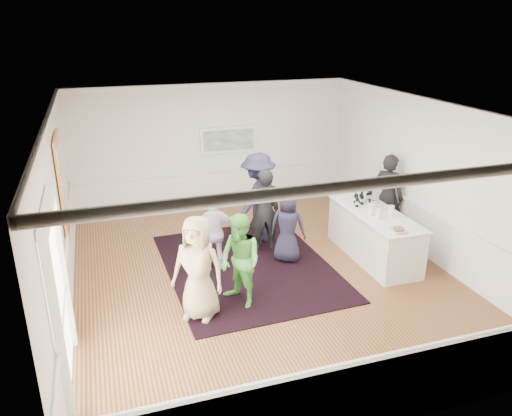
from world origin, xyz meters
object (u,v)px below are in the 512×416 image
object	(u,v)px
guest_green	(240,261)
guest_navy	(288,227)
nut_bowl	(399,230)
guest_tan	(198,268)
guest_dark_b	(264,210)
serving_table	(374,235)
bartender	(388,197)
guest_lilac	(214,233)
guest_dark_a	(258,199)
ice_bucket	(372,203)

from	to	relation	value
guest_green	guest_navy	xyz separation A→B (m)	(1.38, 1.31, -0.08)
guest_green	nut_bowl	world-z (taller)	guest_green
guest_tan	guest_dark_b	bearing A→B (deg)	82.19
guest_tan	guest_navy	world-z (taller)	guest_tan
serving_table	bartender	xyz separation A→B (m)	(0.78, 0.82, 0.47)
guest_lilac	guest_navy	world-z (taller)	guest_lilac
guest_navy	guest_tan	bearing A→B (deg)	69.21
bartender	guest_dark_a	bearing A→B (deg)	47.30
guest_tan	guest_navy	xyz separation A→B (m)	(2.13, 1.47, -0.15)
guest_tan	guest_dark_b	size ratio (longest dim) A/B	0.99
bartender	guest_dark_b	distance (m)	2.81
guest_tan	guest_navy	distance (m)	2.59
serving_table	guest_tan	bearing A→B (deg)	-164.79
guest_tan	guest_green	size ratio (longest dim) A/B	1.08
guest_green	guest_navy	size ratio (longest dim) A/B	1.12
guest_green	guest_lilac	distance (m)	1.40
guest_tan	serving_table	bearing A→B (deg)	48.83
guest_green	guest_tan	bearing A→B (deg)	-103.34
guest_tan	guest_dark_a	xyz separation A→B (m)	(1.84, 2.49, 0.12)
bartender	nut_bowl	bearing A→B (deg)	123.40
ice_bucket	nut_bowl	xyz separation A→B (m)	(-0.15, -1.21, -0.08)
guest_tan	ice_bucket	world-z (taller)	guest_tan
guest_tan	ice_bucket	xyz separation A→B (m)	(3.90, 1.27, 0.22)
guest_green	guest_dark_b	distance (m)	2.21
guest_dark_b	serving_table	bearing A→B (deg)	161.48
guest_dark_a	guest_navy	xyz separation A→B (m)	(0.29, -1.02, -0.28)
guest_green	ice_bucket	distance (m)	3.35
serving_table	guest_navy	size ratio (longest dim) A/B	1.66
guest_dark_b	guest_green	bearing A→B (deg)	69.14
nut_bowl	guest_navy	bearing A→B (deg)	139.05
guest_green	guest_dark_b	bearing A→B (deg)	125.13
bartender	guest_dark_b	bearing A→B (deg)	55.44
bartender	guest_green	distance (m)	4.25
guest_green	nut_bowl	xyz separation A→B (m)	(2.99, -0.09, 0.21)
guest_dark_a	nut_bowl	world-z (taller)	guest_dark_a
guest_tan	guest_dark_b	distance (m)	2.78
bartender	guest_dark_b	size ratio (longest dim) A/B	1.08
bartender	nut_bowl	xyz separation A→B (m)	(-0.90, -1.80, 0.06)
ice_bucket	serving_table	bearing A→B (deg)	-100.22
guest_green	nut_bowl	bearing A→B (deg)	62.82
guest_dark_a	guest_tan	bearing A→B (deg)	16.54
guest_dark_a	guest_dark_b	distance (m)	0.42
serving_table	ice_bucket	xyz separation A→B (m)	(0.04, 0.22, 0.61)
guest_lilac	guest_dark_b	world-z (taller)	guest_dark_b
nut_bowl	guest_dark_a	bearing A→B (deg)	128.17
guest_lilac	guest_navy	size ratio (longest dim) A/B	1.04
nut_bowl	bartender	bearing A→B (deg)	63.51
guest_green	ice_bucket	xyz separation A→B (m)	(3.15, 1.11, 0.29)
guest_navy	ice_bucket	xyz separation A→B (m)	(1.77, -0.20, 0.37)
serving_table	guest_navy	xyz separation A→B (m)	(-1.73, 0.42, 0.24)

